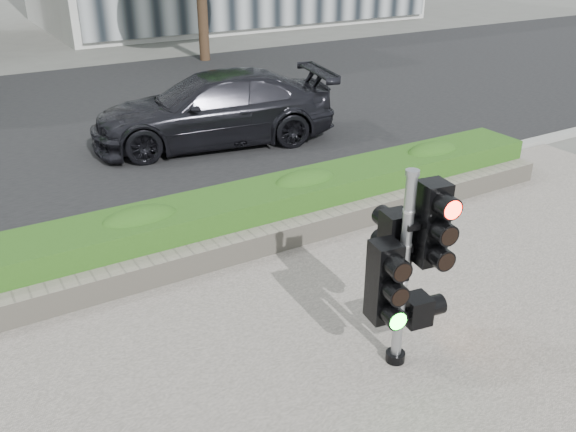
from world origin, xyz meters
The scene contains 7 objects.
ground centered at (0.00, 0.00, 0.00)m, with size 120.00×120.00×0.00m, color #51514C.
road centered at (0.00, 10.00, 0.01)m, with size 60.00×13.00×0.02m, color black.
curb centered at (0.00, 3.15, 0.06)m, with size 60.00×0.25×0.12m, color gray.
stone_wall centered at (0.00, 1.90, 0.20)m, with size 12.00×0.32×0.34m, color gray.
hedge centered at (0.00, 2.55, 0.37)m, with size 12.00×1.00×0.68m, color #418127.
traffic_signal centered at (0.44, -0.99, 1.26)m, with size 0.80×0.62×2.23m.
car_dark centered at (1.90, 6.86, 0.77)m, with size 2.11×5.20×1.51m, color black.
Camera 1 is at (-3.35, -4.99, 4.31)m, focal length 38.00 mm.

